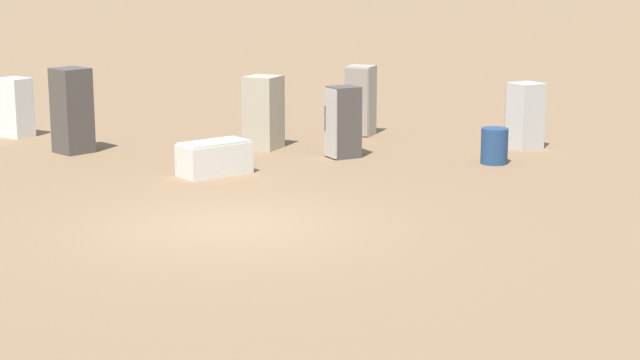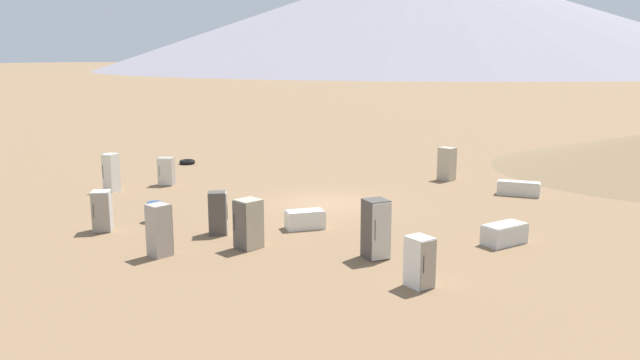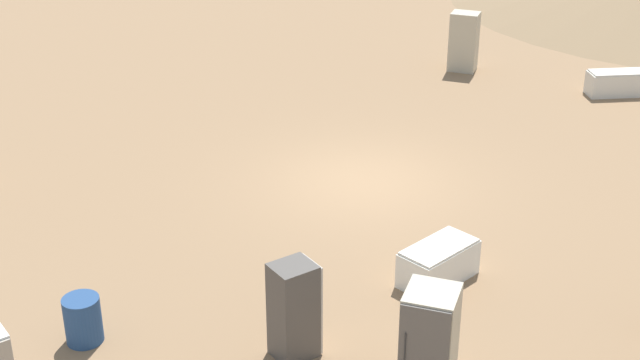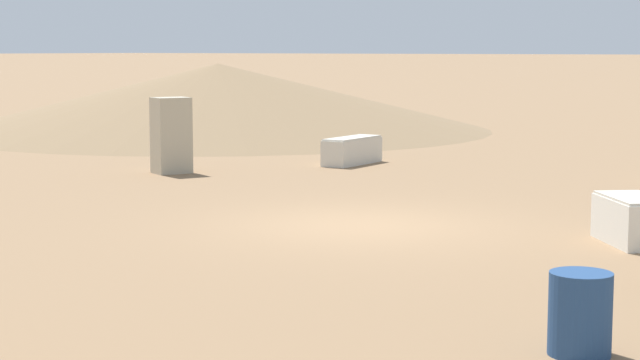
% 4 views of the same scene
% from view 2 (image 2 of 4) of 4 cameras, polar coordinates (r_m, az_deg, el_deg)
% --- Properties ---
extents(ground_plane, '(1000.00, 1000.00, 0.00)m').
position_cam_2_polar(ground_plane, '(27.70, 0.60, -2.12)').
color(ground_plane, '#846647').
extents(mountain_ridge_0, '(308.09, 308.09, 52.13)m').
position_cam_2_polar(mountain_ridge_0, '(316.91, 9.34, 14.69)').
color(mountain_ridge_0, gray).
rests_on(mountain_ridge_0, ground_plane).
extents(discarded_fridge_0, '(1.52, 1.75, 0.72)m').
position_cam_2_polar(discarded_fridge_0, '(22.61, 16.50, -4.75)').
color(discarded_fridge_0, silver).
rests_on(discarded_fridge_0, ground_plane).
extents(discarded_fridge_1, '(0.91, 0.92, 1.52)m').
position_cam_2_polar(discarded_fridge_1, '(24.55, -19.32, -2.69)').
color(discarded_fridge_1, silver).
rests_on(discarded_fridge_1, ground_plane).
extents(discarded_fridge_2, '(0.97, 0.91, 1.72)m').
position_cam_2_polar(discarded_fridge_2, '(33.40, 11.53, 1.47)').
color(discarded_fridge_2, '#B2A88E').
rests_on(discarded_fridge_2, ground_plane).
extents(discarded_fridge_3, '(1.95, 0.73, 0.66)m').
position_cam_2_polar(discarded_fridge_3, '(30.60, 17.70, -0.74)').
color(discarded_fridge_3, beige).
rests_on(discarded_fridge_3, ground_plane).
extents(discarded_fridge_4, '(1.04, 1.03, 1.93)m').
position_cam_2_polar(discarded_fridge_4, '(20.15, 5.13, -4.48)').
color(discarded_fridge_4, '#4C4742').
rests_on(discarded_fridge_4, ground_plane).
extents(discarded_fridge_5, '(0.92, 0.87, 1.46)m').
position_cam_2_polar(discarded_fridge_5, '(17.89, 9.10, -7.41)').
color(discarded_fridge_5, white).
rests_on(discarded_fridge_5, ground_plane).
extents(discarded_fridge_6, '(0.58, 0.65, 1.84)m').
position_cam_2_polar(discarded_fridge_6, '(31.51, -18.56, 0.63)').
color(discarded_fridge_6, silver).
rests_on(discarded_fridge_6, ground_plane).
extents(discarded_fridge_7, '(0.79, 0.81, 1.73)m').
position_cam_2_polar(discarded_fridge_7, '(20.96, -14.47, -4.46)').
color(discarded_fridge_7, '#A89E93').
rests_on(discarded_fridge_7, ground_plane).
extents(discarded_fridge_8, '(0.96, 1.00, 1.68)m').
position_cam_2_polar(discarded_fridge_8, '(21.26, -6.57, -4.01)').
color(discarded_fridge_8, '#B2A88E').
rests_on(discarded_fridge_8, ground_plane).
extents(discarded_fridge_9, '(0.85, 0.81, 1.58)m').
position_cam_2_polar(discarded_fridge_9, '(23.05, -9.33, -3.00)').
color(discarded_fridge_9, '#4C4742').
rests_on(discarded_fridge_9, ground_plane).
extents(discarded_fridge_10, '(0.90, 0.84, 1.40)m').
position_cam_2_polar(discarded_fridge_10, '(32.37, -13.88, 0.77)').
color(discarded_fridge_10, '#A89E93').
rests_on(discarded_fridge_10, ground_plane).
extents(discarded_fridge_11, '(1.57, 1.50, 0.69)m').
position_cam_2_polar(discarded_fridge_11, '(23.63, -1.38, -3.62)').
color(discarded_fridge_11, silver).
rests_on(discarded_fridge_11, ground_plane).
extents(scrap_tire, '(0.94, 0.94, 0.25)m').
position_cam_2_polar(scrap_tire, '(38.52, -12.05, 1.63)').
color(scrap_tire, black).
rests_on(scrap_tire, ground_plane).
extents(rusty_barrel, '(0.58, 0.58, 0.77)m').
position_cam_2_polar(rusty_barrel, '(25.47, -14.85, -2.81)').
color(rusty_barrel, navy).
rests_on(rusty_barrel, ground_plane).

